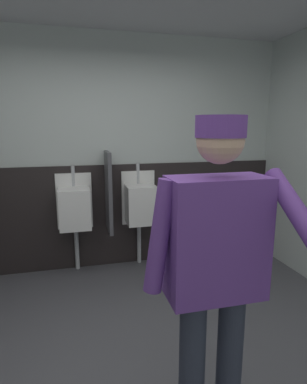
# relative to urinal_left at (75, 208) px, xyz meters

# --- Properties ---
(ground_plane) EXTENTS (4.89, 4.44, 0.04)m
(ground_plane) POSITION_rel_urinal_left_xyz_m (0.34, -1.76, -0.80)
(ground_plane) COLOR #4C4C51
(wall_back) EXTENTS (4.89, 0.12, 2.69)m
(wall_back) POSITION_rel_urinal_left_xyz_m (0.34, 0.22, 0.57)
(wall_back) COLOR silver
(wall_back) RESTS_ON ground_plane
(wainscot_band_back) EXTENTS (4.29, 0.03, 1.23)m
(wainscot_band_back) POSITION_rel_urinal_left_xyz_m (0.34, 0.14, -0.16)
(wainscot_band_back) COLOR black
(wainscot_band_back) RESTS_ON ground_plane
(urinal_left) EXTENTS (0.40, 0.34, 1.24)m
(urinal_left) POSITION_rel_urinal_left_xyz_m (0.00, 0.00, 0.00)
(urinal_left) COLOR white
(urinal_left) RESTS_ON ground_plane
(urinal_middle) EXTENTS (0.40, 0.34, 1.24)m
(urinal_middle) POSITION_rel_urinal_left_xyz_m (0.75, 0.00, 0.00)
(urinal_middle) COLOR white
(urinal_middle) RESTS_ON ground_plane
(privacy_divider_panel) EXTENTS (0.04, 0.40, 0.90)m
(privacy_divider_panel) POSITION_rel_urinal_left_xyz_m (0.37, -0.07, 0.17)
(privacy_divider_panel) COLOR #4C4C51
(person) EXTENTS (0.71, 0.60, 1.72)m
(person) POSITION_rel_urinal_left_xyz_m (0.67, -2.20, 0.25)
(person) COLOR #2D3342
(person) RESTS_ON ground_plane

